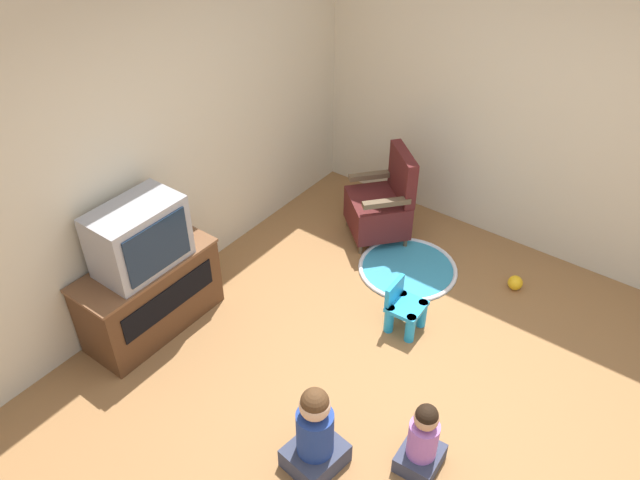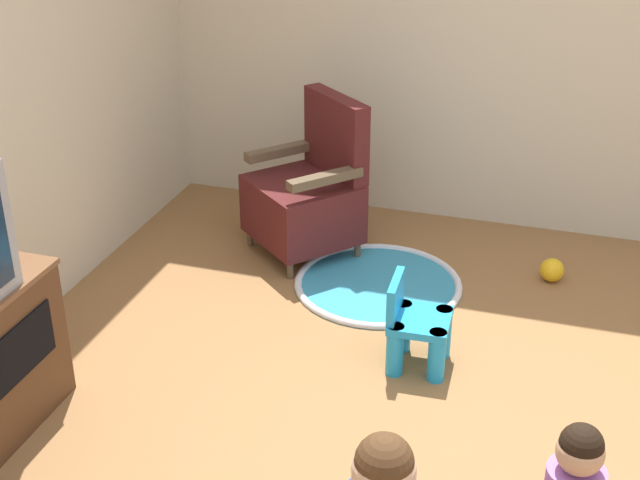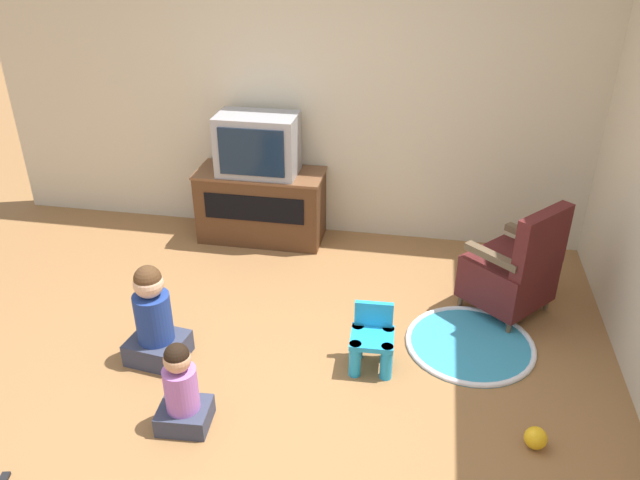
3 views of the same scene
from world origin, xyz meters
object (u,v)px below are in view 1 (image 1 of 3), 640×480
Objects in this scene: black_armchair at (382,205)px; child_watching_center at (315,434)px; tv_cabinet at (150,294)px; television at (139,237)px; child_watching_left at (423,441)px; yellow_kid_chair at (404,310)px; toy_ball at (515,283)px.

child_watching_center is at bearing -26.30° from black_armchair.
tv_cabinet is at bearing -70.10° from black_armchair.
black_armchair is (2.12, -0.81, 0.02)m from tv_cabinet.
black_armchair reaches higher than tv_cabinet.
television is at bearing -69.63° from black_armchair.
yellow_kid_chair is at bearing 31.77° from child_watching_left.
toy_ball is (2.00, 0.19, -0.19)m from child_watching_left.
toy_ball is (0.04, -1.35, -0.29)m from black_armchair.
black_armchair is at bearing 30.48° from child_watching_center.
tv_cabinet reaches higher than yellow_kid_chair.
black_armchair is at bearing -20.87° from tv_cabinet.
yellow_kid_chair is (-0.94, -0.81, -0.16)m from black_armchair.
yellow_kid_chair reaches higher than toy_ball.
child_watching_left is 0.81× the size of child_watching_center.
yellow_kid_chair is at bearing 151.21° from toy_ball.
black_armchair is 1.38m from toy_ball.
tv_cabinet is at bearing 123.38° from yellow_kid_chair.
child_watching_left is (-1.96, -1.54, -0.10)m from black_armchair.
yellow_kid_chair is (1.18, -1.62, -0.15)m from tv_cabinet.
television is (0.00, -0.02, 0.57)m from tv_cabinet.
yellow_kid_chair is at bearing -53.66° from television.
child_watching_center reaches higher than yellow_kid_chair.
child_watching_center is (-0.40, 0.55, 0.06)m from child_watching_left.
black_armchair is 2.07× the size of yellow_kid_chair.
black_armchair is 6.92× the size of toy_ball.
toy_ball is at bearing 42.61° from black_armchair.
black_armchair is at bearing 38.23° from yellow_kid_chair.
yellow_kid_chair is (1.18, -1.60, -0.72)m from television.
child_watching_left is at bearing -86.03° from television.
child_watching_left is (0.16, -2.35, -0.08)m from tv_cabinet.
child_watching_left is at bearing -10.95° from black_armchair.
child_watching_center reaches higher than child_watching_left.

